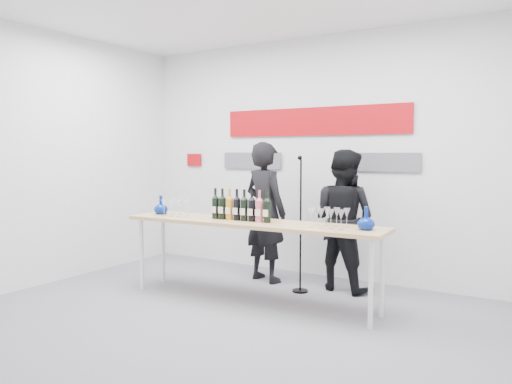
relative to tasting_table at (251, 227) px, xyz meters
The scene contains 12 objects.
ground 0.97m from the tasting_table, 87.42° to the right, with size 5.00×5.00×0.00m, color slate.
back_wall 1.60m from the tasting_table, 88.97° to the left, with size 5.00×0.04×3.00m, color silver.
signage 1.73m from the tasting_table, 91.23° to the left, with size 3.38×0.02×0.79m.
tasting_table is the anchor object (origin of this frame).
wine_bottles 0.26m from the tasting_table, behind, with size 0.71×0.11×0.33m.
decanter_left 1.22m from the tasting_table, behind, with size 0.16×0.16×0.21m, color navy, non-canonical shape.
decanter_right 1.22m from the tasting_table, ahead, with size 0.16×0.16×0.21m, color navy, non-canonical shape.
glasses_left 0.96m from the tasting_table, behind, with size 0.37×0.23×0.18m.
glasses_right 0.87m from the tasting_table, ahead, with size 0.37×0.24×0.18m.
presenter_left 0.89m from the tasting_table, 111.04° to the left, with size 0.62×0.40×1.69m, color black.
presenter_right 1.15m from the tasting_table, 56.99° to the left, with size 0.78×0.60×1.60m, color black.
mic_stand 0.74m from the tasting_table, 65.98° to the left, with size 0.18×0.18×1.53m.
Camera 1 is at (2.72, -3.75, 1.57)m, focal length 35.00 mm.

